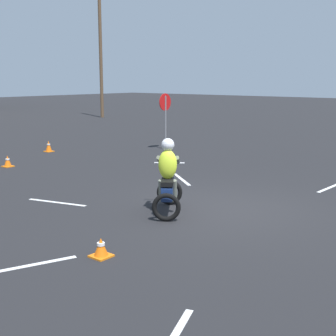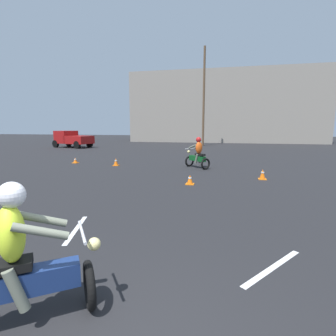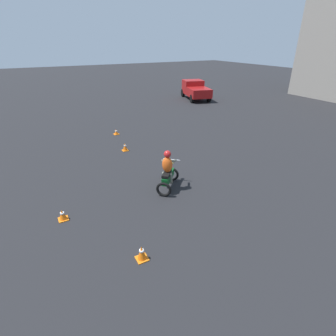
{
  "view_description": "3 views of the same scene",
  "coord_description": "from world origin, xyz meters",
  "px_view_note": "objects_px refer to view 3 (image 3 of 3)",
  "views": [
    {
      "loc": [
        -8.72,
        -5.47,
        2.93
      ],
      "look_at": [
        -1.02,
        0.83,
        1.0
      ],
      "focal_mm": 50.0,
      "sensor_mm": 36.0,
      "label": 1
    },
    {
      "loc": [
        1.09,
        -1.45,
        2.23
      ],
      "look_at": [
        -0.72,
        6.64,
        0.9
      ],
      "focal_mm": 28.0,
      "sensor_mm": 36.0,
      "label": 2
    },
    {
      "loc": [
        7.64,
        8.12,
        5.38
      ],
      "look_at": [
        -0.42,
        12.44,
        0.9
      ],
      "focal_mm": 28.0,
      "sensor_mm": 36.0,
      "label": 3
    }
  ],
  "objects_px": {
    "traffic_cone_mid_left": "(142,253)",
    "traffic_cone_mid_center": "(125,147)",
    "motorcycle_rider_background": "(168,172)",
    "traffic_cone_near_right": "(116,132)",
    "pickup_truck": "(196,90)",
    "traffic_cone_far_center": "(63,215)"
  },
  "relations": [
    {
      "from": "traffic_cone_near_right",
      "to": "traffic_cone_mid_center",
      "type": "relative_size",
      "value": 0.76
    },
    {
      "from": "motorcycle_rider_background",
      "to": "traffic_cone_mid_center",
      "type": "xyz_separation_m",
      "value": [
        -4.63,
        -0.13,
        -0.52
      ]
    },
    {
      "from": "traffic_cone_mid_left",
      "to": "traffic_cone_near_right",
      "type": "bearing_deg",
      "value": 165.54
    },
    {
      "from": "motorcycle_rider_background",
      "to": "traffic_cone_near_right",
      "type": "relative_size",
      "value": 5.07
    },
    {
      "from": "pickup_truck",
      "to": "traffic_cone_mid_center",
      "type": "distance_m",
      "value": 14.65
    },
    {
      "from": "traffic_cone_mid_left",
      "to": "motorcycle_rider_background",
      "type": "bearing_deg",
      "value": 141.3
    },
    {
      "from": "traffic_cone_mid_center",
      "to": "motorcycle_rider_background",
      "type": "bearing_deg",
      "value": 1.65
    },
    {
      "from": "motorcycle_rider_background",
      "to": "traffic_cone_mid_center",
      "type": "bearing_deg",
      "value": 134.25
    },
    {
      "from": "traffic_cone_mid_center",
      "to": "traffic_cone_far_center",
      "type": "xyz_separation_m",
      "value": [
        4.78,
        -3.89,
        -0.03
      ]
    },
    {
      "from": "traffic_cone_mid_center",
      "to": "traffic_cone_far_center",
      "type": "height_order",
      "value": "traffic_cone_mid_center"
    },
    {
      "from": "traffic_cone_mid_left",
      "to": "traffic_cone_mid_center",
      "type": "bearing_deg",
      "value": 163.42
    },
    {
      "from": "motorcycle_rider_background",
      "to": "traffic_cone_near_right",
      "type": "height_order",
      "value": "motorcycle_rider_background"
    },
    {
      "from": "pickup_truck",
      "to": "motorcycle_rider_background",
      "type": "bearing_deg",
      "value": -111.98
    },
    {
      "from": "motorcycle_rider_background",
      "to": "traffic_cone_mid_center",
      "type": "height_order",
      "value": "motorcycle_rider_background"
    },
    {
      "from": "traffic_cone_mid_center",
      "to": "traffic_cone_mid_left",
      "type": "height_order",
      "value": "traffic_cone_mid_left"
    },
    {
      "from": "motorcycle_rider_background",
      "to": "traffic_cone_far_center",
      "type": "xyz_separation_m",
      "value": [
        0.15,
        -4.03,
        -0.54
      ]
    },
    {
      "from": "traffic_cone_near_right",
      "to": "traffic_cone_mid_center",
      "type": "height_order",
      "value": "traffic_cone_mid_center"
    },
    {
      "from": "traffic_cone_near_right",
      "to": "traffic_cone_far_center",
      "type": "distance_m",
      "value": 8.76
    },
    {
      "from": "traffic_cone_mid_center",
      "to": "traffic_cone_far_center",
      "type": "bearing_deg",
      "value": -39.17
    },
    {
      "from": "pickup_truck",
      "to": "traffic_cone_mid_center",
      "type": "xyz_separation_m",
      "value": [
        9.71,
        -10.95,
        -0.72
      ]
    },
    {
      "from": "traffic_cone_mid_left",
      "to": "traffic_cone_far_center",
      "type": "distance_m",
      "value": 3.28
    },
    {
      "from": "pickup_truck",
      "to": "traffic_cone_far_center",
      "type": "relative_size",
      "value": 11.87
    }
  ]
}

